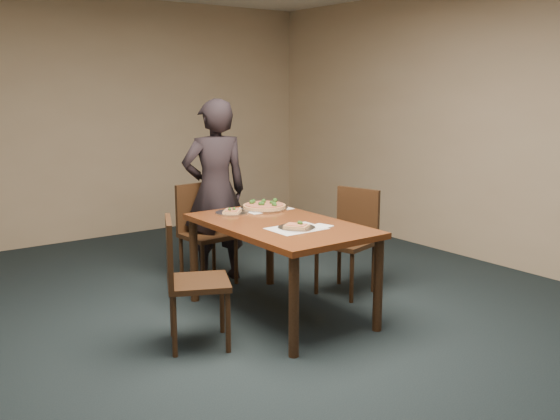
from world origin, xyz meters
TOP-DOWN VIEW (x-y plane):
  - ground at (0.00, 0.00)m, footprint 8.00×8.00m
  - room_shell at (0.00, 0.00)m, footprint 8.00×8.00m
  - dining_table at (0.37, 0.62)m, footprint 0.90×1.50m
  - chair_far at (0.32, 1.74)m, footprint 0.45×0.45m
  - chair_left at (-0.50, 0.52)m, footprint 0.56×0.56m
  - chair_right at (1.22, 0.74)m, footprint 0.52×0.52m
  - diner at (0.44, 1.73)m, footprint 0.68×0.52m
  - placemat_main at (0.59, 1.15)m, footprint 0.42×0.32m
  - placemat_near at (0.35, 0.38)m, footprint 0.40×0.30m
  - pizza_pan at (0.59, 1.15)m, footprint 0.41×0.41m
  - slice_plate_near at (0.35, 0.38)m, footprint 0.28×0.28m
  - slice_plate_far at (0.26, 1.15)m, footprint 0.28×0.28m
  - napkin at (0.54, 0.32)m, footprint 0.17×0.17m

SIDE VIEW (x-z plane):
  - ground at x=0.00m, z-range 0.00..0.00m
  - chair_far at x=0.32m, z-range 0.06..0.97m
  - chair_left at x=-0.50m, z-range 0.06..0.97m
  - chair_right at x=1.22m, z-range 0.06..0.97m
  - dining_table at x=0.37m, z-range 0.28..1.03m
  - placemat_main at x=0.59m, z-range 0.75..0.75m
  - placemat_near at x=0.35m, z-range 0.75..0.75m
  - napkin at x=0.54m, z-range 0.75..0.76m
  - slice_plate_far at x=0.26m, z-range 0.73..0.79m
  - slice_plate_near at x=0.35m, z-range 0.74..0.79m
  - pizza_pan at x=0.59m, z-range 0.74..0.81m
  - diner at x=0.44m, z-range 0.00..1.68m
  - room_shell at x=0.00m, z-range -2.26..5.74m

